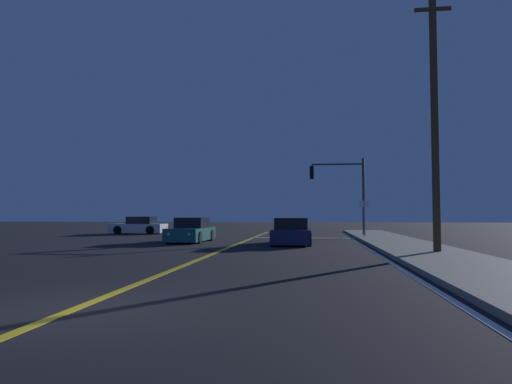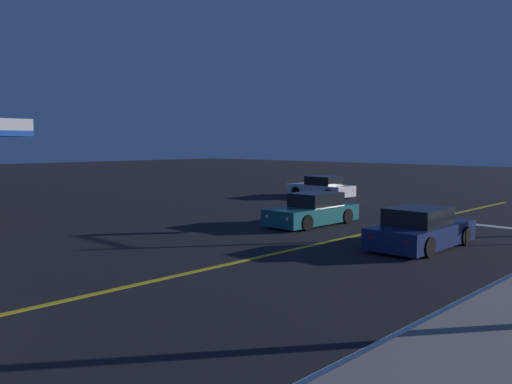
# 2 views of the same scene
# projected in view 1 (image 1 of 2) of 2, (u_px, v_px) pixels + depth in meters

# --- Properties ---
(ground_plane) EXTENTS (160.00, 160.00, 0.00)m
(ground_plane) POSITION_uv_depth(u_px,v_px,m) (75.00, 309.00, 7.22)
(ground_plane) COLOR black
(sidewalk_right) EXTENTS (3.20, 42.62, 0.15)m
(sidewalk_right) POSITION_uv_depth(u_px,v_px,m) (421.00, 251.00, 17.96)
(sidewalk_right) COLOR gray
(sidewalk_right) RESTS_ON ground
(lane_line_center) EXTENTS (0.20, 40.25, 0.01)m
(lane_line_center) POSITION_uv_depth(u_px,v_px,m) (222.00, 250.00, 18.95)
(lane_line_center) COLOR gold
(lane_line_center) RESTS_ON ground
(lane_line_edge_right) EXTENTS (0.16, 40.25, 0.01)m
(lane_line_edge_right) POSITION_uv_depth(u_px,v_px,m) (373.00, 252.00, 18.19)
(lane_line_edge_right) COLOR white
(lane_line_edge_right) RESTS_ON ground
(stop_bar) EXTENTS (6.48, 0.50, 0.01)m
(stop_bar) POSITION_uv_depth(u_px,v_px,m) (304.00, 238.00, 28.80)
(stop_bar) COLOR white
(stop_bar) RESTS_ON ground
(car_following_oncoming_white) EXTENTS (4.21, 2.01, 1.34)m
(car_following_oncoming_white) POSITION_uv_depth(u_px,v_px,m) (139.00, 226.00, 35.17)
(car_following_oncoming_white) COLOR silver
(car_following_oncoming_white) RESTS_ON ground
(car_side_waiting_navy) EXTENTS (2.00, 4.38, 1.34)m
(car_side_waiting_navy) POSITION_uv_depth(u_px,v_px,m) (292.00, 233.00, 22.76)
(car_side_waiting_navy) COLOR navy
(car_side_waiting_navy) RESTS_ON ground
(car_mid_block_teal) EXTENTS (1.89, 4.47, 1.34)m
(car_mid_block_teal) POSITION_uv_depth(u_px,v_px,m) (191.00, 231.00, 24.87)
(car_mid_block_teal) COLOR #195960
(car_mid_block_teal) RESTS_ON ground
(traffic_signal_near_right) EXTENTS (3.73, 0.28, 5.36)m
(traffic_signal_near_right) POSITION_uv_depth(u_px,v_px,m) (343.00, 184.00, 30.93)
(traffic_signal_near_right) COLOR #38383D
(traffic_signal_near_right) RESTS_ON ground
(utility_pole_right) EXTENTS (1.59, 0.28, 10.71)m
(utility_pole_right) POSITION_uv_depth(u_px,v_px,m) (435.00, 107.00, 16.95)
(utility_pole_right) COLOR #4C3823
(utility_pole_right) RESTS_ON ground
(street_sign_corner) EXTENTS (0.56, 0.07, 2.41)m
(street_sign_corner) POSITION_uv_depth(u_px,v_px,m) (364.00, 213.00, 27.92)
(street_sign_corner) COLOR slate
(street_sign_corner) RESTS_ON ground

